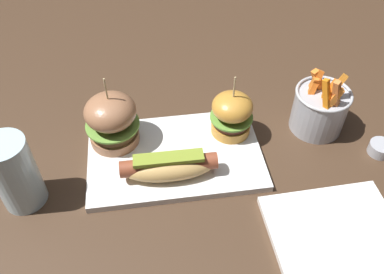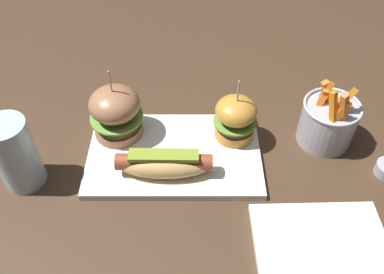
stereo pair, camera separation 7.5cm
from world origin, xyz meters
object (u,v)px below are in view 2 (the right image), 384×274
(slider_left, at_px, (116,112))
(water_glass, at_px, (16,154))
(fries_bucket, at_px, (329,122))
(slider_right, at_px, (236,118))
(platter_main, at_px, (175,154))
(side_plate, at_px, (326,263))
(hot_dog, at_px, (165,163))

(slider_left, bearing_deg, water_glass, -145.61)
(fries_bucket, distance_m, water_glass, 0.58)
(fries_bucket, bearing_deg, slider_right, -179.67)
(platter_main, relative_size, slider_right, 2.45)
(platter_main, distance_m, fries_bucket, 0.30)
(slider_right, distance_m, fries_bucket, 0.18)
(platter_main, bearing_deg, fries_bucket, 8.83)
(slider_right, distance_m, water_glass, 0.40)
(slider_right, bearing_deg, platter_main, -158.92)
(platter_main, bearing_deg, slider_right, 21.08)
(slider_left, height_order, side_plate, slider_left)
(platter_main, bearing_deg, hot_dog, -107.12)
(slider_left, bearing_deg, slider_right, -1.83)
(slider_left, height_order, water_glass, slider_left)
(hot_dog, bearing_deg, fries_bucket, 17.23)
(slider_left, xyz_separation_m, fries_bucket, (0.41, -0.01, -0.02))
(slider_left, height_order, fries_bucket, slider_left)
(water_glass, bearing_deg, fries_bucket, 10.24)
(hot_dog, distance_m, side_plate, 0.31)
(slider_right, bearing_deg, slider_left, 178.17)
(side_plate, bearing_deg, water_glass, 161.87)
(platter_main, xyz_separation_m, side_plate, (0.24, -0.22, -0.00))
(platter_main, height_order, fries_bucket, fries_bucket)
(slider_left, relative_size, side_plate, 0.70)
(slider_left, distance_m, water_glass, 0.19)
(hot_dog, bearing_deg, slider_left, 132.94)
(platter_main, relative_size, side_plate, 1.53)
(slider_right, height_order, water_glass, slider_right)
(hot_dog, xyz_separation_m, side_plate, (0.26, -0.17, -0.03))
(hot_dog, height_order, water_glass, water_glass)
(platter_main, distance_m, side_plate, 0.33)
(fries_bucket, height_order, water_glass, fries_bucket)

